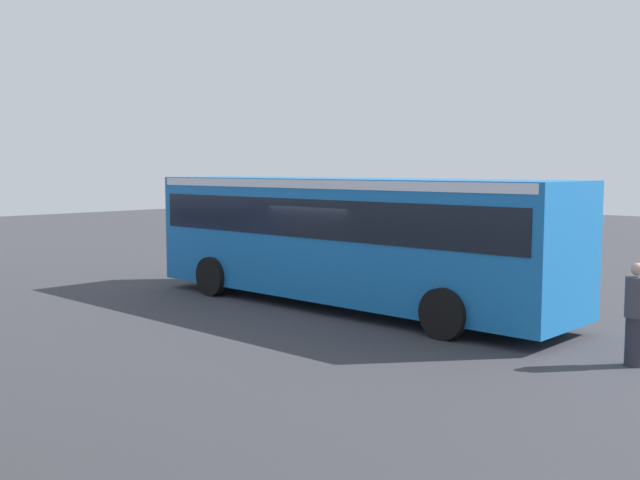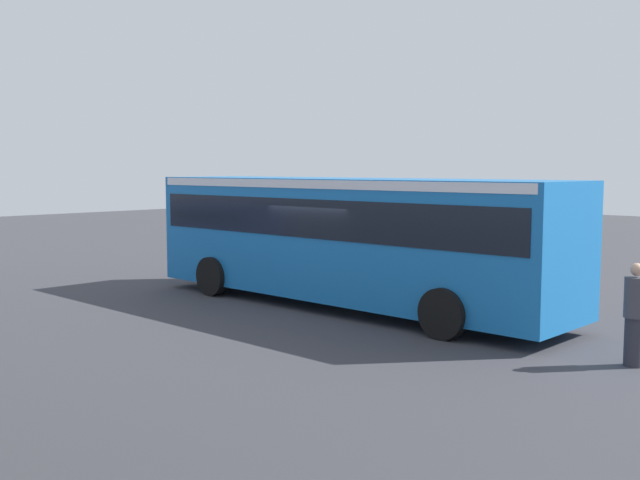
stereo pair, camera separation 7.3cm
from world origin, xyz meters
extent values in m
plane|color=#38383D|center=(0.00, 0.00, 0.00)|extent=(80.00, 80.00, 0.00)
cube|color=#196BB7|center=(-0.12, -0.23, 1.72)|extent=(11.50, 2.55, 2.86)
cube|color=black|center=(-0.12, -0.23, 2.23)|extent=(11.04, 2.59, 0.90)
cube|color=white|center=(-0.12, -0.23, 3.03)|extent=(11.27, 2.58, 0.20)
cube|color=black|center=(5.65, -0.23, 2.06)|extent=(0.04, 2.24, 1.20)
cylinder|color=black|center=(3.56, 1.04, 0.52)|extent=(1.04, 0.30, 1.04)
cylinder|color=black|center=(3.56, -1.51, 0.52)|extent=(1.04, 0.30, 1.04)
cylinder|color=black|center=(-3.80, 1.04, 0.52)|extent=(1.04, 0.30, 1.04)
cylinder|color=black|center=(-3.80, -1.51, 0.52)|extent=(1.04, 0.30, 1.04)
cylinder|color=#2D2D38|center=(-7.30, 0.45, 0.42)|extent=(0.32, 0.32, 0.85)
cylinder|color=#3F3F47|center=(-7.30, 0.45, 1.20)|extent=(0.38, 0.38, 0.70)
sphere|color=tan|center=(-7.30, 0.45, 1.68)|extent=(0.22, 0.22, 0.22)
cylinder|color=slate|center=(5.92, -4.45, 1.40)|extent=(0.08, 0.08, 2.80)
cube|color=yellow|center=(5.92, -4.45, 2.50)|extent=(0.04, 0.60, 0.60)
cube|color=silver|center=(-4.00, -2.42, 0.00)|extent=(2.00, 0.20, 0.01)
cube|color=silver|center=(0.00, -2.42, 0.00)|extent=(2.00, 0.20, 0.01)
cube|color=silver|center=(4.00, -2.42, 0.00)|extent=(2.00, 0.20, 0.01)
cube|color=silver|center=(8.00, -2.42, 0.00)|extent=(2.00, 0.20, 0.01)
camera|label=1|loc=(-11.90, 13.21, 3.40)|focal=41.35mm
camera|label=2|loc=(-11.96, 13.16, 3.40)|focal=41.35mm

